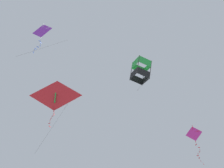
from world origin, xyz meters
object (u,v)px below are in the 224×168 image
kite_delta_near_right (56,96)px  kite_diamond_far_centre (42,31)px  kite_box_near_left (141,70)px  kite_diamond_highest (194,134)px

kite_delta_near_right → kite_diamond_far_centre: size_ratio=0.94×
kite_delta_near_right → kite_box_near_left: (6.72, -2.41, 3.83)m
kite_delta_near_right → kite_box_near_left: 8.10m
kite_diamond_far_centre → kite_box_near_left: kite_box_near_left is taller
kite_diamond_far_centre → kite_box_near_left: (9.17, 1.41, 1.20)m
kite_diamond_far_centre → kite_box_near_left: 9.35m
kite_delta_near_right → kite_box_near_left: size_ratio=1.42×
kite_diamond_highest → kite_diamond_far_centre: size_ratio=0.51×
kite_delta_near_right → kite_diamond_far_centre: kite_diamond_far_centre is taller
kite_diamond_highest → kite_diamond_far_centre: 16.00m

